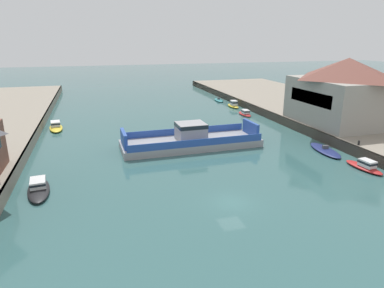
{
  "coord_description": "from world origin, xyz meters",
  "views": [
    {
      "loc": [
        -12.98,
        -29.25,
        16.28
      ],
      "look_at": [
        0.0,
        14.66,
        2.0
      ],
      "focal_mm": 31.56,
      "sensor_mm": 36.0,
      "label": 1
    }
  ],
  "objects_px": {
    "moored_boat_far_right": "(56,126)",
    "moored_boat_upstream_a": "(325,150)",
    "moored_boat_far_left": "(38,187)",
    "moored_boat_mid_left": "(233,105)",
    "moored_boat_near_right": "(365,166)",
    "moored_boat_mid_right": "(245,113)",
    "chain_ferry": "(191,140)",
    "moored_boat_near_left": "(219,100)",
    "warehouse_shed": "(345,91)"
  },
  "relations": [
    {
      "from": "moored_boat_mid_left",
      "to": "moored_boat_far_left",
      "type": "relative_size",
      "value": 0.78
    },
    {
      "from": "moored_boat_far_right",
      "to": "moored_boat_upstream_a",
      "type": "height_order",
      "value": "moored_boat_far_right"
    },
    {
      "from": "chain_ferry",
      "to": "moored_boat_far_left",
      "type": "relative_size",
      "value": 3.03
    },
    {
      "from": "moored_boat_far_right",
      "to": "warehouse_shed",
      "type": "height_order",
      "value": "warehouse_shed"
    },
    {
      "from": "moored_boat_near_left",
      "to": "moored_boat_near_right",
      "type": "distance_m",
      "value": 53.25
    },
    {
      "from": "moored_boat_near_right",
      "to": "warehouse_shed",
      "type": "distance_m",
      "value": 20.69
    },
    {
      "from": "moored_boat_far_left",
      "to": "chain_ferry",
      "type": "bearing_deg",
      "value": 27.64
    },
    {
      "from": "chain_ferry",
      "to": "moored_boat_far_right",
      "type": "distance_m",
      "value": 27.78
    },
    {
      "from": "chain_ferry",
      "to": "moored_boat_far_left",
      "type": "distance_m",
      "value": 23.62
    },
    {
      "from": "warehouse_shed",
      "to": "moored_boat_far_left",
      "type": "bearing_deg",
      "value": -166.5
    },
    {
      "from": "moored_boat_far_left",
      "to": "moored_boat_upstream_a",
      "type": "xyz_separation_m",
      "value": [
        39.66,
        2.8,
        -0.22
      ]
    },
    {
      "from": "moored_boat_far_right",
      "to": "moored_boat_near_right",
      "type": "bearing_deg",
      "value": -39.65
    },
    {
      "from": "moored_boat_near_right",
      "to": "moored_boat_far_left",
      "type": "xyz_separation_m",
      "value": [
        -39.93,
        4.89,
        -0.04
      ]
    },
    {
      "from": "moored_boat_mid_right",
      "to": "moored_boat_near_right",
      "type": "bearing_deg",
      "value": -88.45
    },
    {
      "from": "moored_boat_mid_right",
      "to": "moored_boat_far_left",
      "type": "bearing_deg",
      "value": -142.72
    },
    {
      "from": "moored_boat_near_right",
      "to": "chain_ferry",
      "type": "bearing_deg",
      "value": 140.21
    },
    {
      "from": "moored_boat_mid_left",
      "to": "moored_boat_near_right",
      "type": "bearing_deg",
      "value": -90.25
    },
    {
      "from": "moored_boat_mid_left",
      "to": "moored_boat_upstream_a",
      "type": "distance_m",
      "value": 36.14
    },
    {
      "from": "moored_boat_mid_left",
      "to": "moored_boat_far_right",
      "type": "height_order",
      "value": "moored_boat_mid_left"
    },
    {
      "from": "moored_boat_near_left",
      "to": "moored_boat_upstream_a",
      "type": "xyz_separation_m",
      "value": [
        -0.15,
        -45.57,
        0.03
      ]
    },
    {
      "from": "moored_boat_mid_left",
      "to": "moored_boat_mid_right",
      "type": "height_order",
      "value": "moored_boat_mid_left"
    },
    {
      "from": "moored_boat_far_left",
      "to": "moored_boat_far_right",
      "type": "height_order",
      "value": "moored_boat_far_right"
    },
    {
      "from": "chain_ferry",
      "to": "moored_boat_far_left",
      "type": "bearing_deg",
      "value": -152.36
    },
    {
      "from": "moored_boat_mid_right",
      "to": "moored_boat_far_right",
      "type": "bearing_deg",
      "value": -178.47
    },
    {
      "from": "moored_boat_mid_right",
      "to": "moored_boat_upstream_a",
      "type": "distance_m",
      "value": 26.89
    },
    {
      "from": "chain_ferry",
      "to": "moored_boat_upstream_a",
      "type": "xyz_separation_m",
      "value": [
        18.74,
        -8.15,
        -0.88
      ]
    },
    {
      "from": "chain_ferry",
      "to": "moored_boat_upstream_a",
      "type": "height_order",
      "value": "chain_ferry"
    },
    {
      "from": "moored_boat_upstream_a",
      "to": "moored_boat_mid_right",
      "type": "bearing_deg",
      "value": 91.42
    },
    {
      "from": "moored_boat_far_right",
      "to": "moored_boat_mid_left",
      "type": "bearing_deg",
      "value": 14.23
    },
    {
      "from": "moored_boat_mid_left",
      "to": "moored_boat_far_left",
      "type": "distance_m",
      "value": 55.91
    },
    {
      "from": "moored_boat_near_left",
      "to": "warehouse_shed",
      "type": "height_order",
      "value": "warehouse_shed"
    },
    {
      "from": "moored_boat_near_left",
      "to": "moored_boat_mid_left",
      "type": "bearing_deg",
      "value": -88.12
    },
    {
      "from": "moored_boat_near_right",
      "to": "moored_boat_near_left",
      "type": "bearing_deg",
      "value": 90.12
    },
    {
      "from": "moored_boat_near_left",
      "to": "moored_boat_far_right",
      "type": "bearing_deg",
      "value": -153.92
    },
    {
      "from": "moored_boat_mid_left",
      "to": "chain_ferry",
      "type": "bearing_deg",
      "value": -124.47
    },
    {
      "from": "moored_boat_far_right",
      "to": "warehouse_shed",
      "type": "relative_size",
      "value": 0.44
    },
    {
      "from": "moored_boat_mid_left",
      "to": "moored_boat_far_left",
      "type": "xyz_separation_m",
      "value": [
        -40.12,
        -38.93,
        -0.16
      ]
    },
    {
      "from": "moored_boat_near_left",
      "to": "moored_boat_mid_left",
      "type": "height_order",
      "value": "moored_boat_mid_left"
    },
    {
      "from": "moored_boat_mid_right",
      "to": "moored_boat_far_left",
      "type": "relative_size",
      "value": 0.76
    },
    {
      "from": "chain_ferry",
      "to": "moored_boat_near_left",
      "type": "xyz_separation_m",
      "value": [
        18.9,
        37.42,
        -0.91
      ]
    },
    {
      "from": "moored_boat_far_right",
      "to": "moored_boat_upstream_a",
      "type": "relative_size",
      "value": 0.9
    },
    {
      "from": "moored_boat_far_left",
      "to": "moored_boat_far_right",
      "type": "bearing_deg",
      "value": 91.01
    },
    {
      "from": "moored_boat_mid_right",
      "to": "moored_boat_far_right",
      "type": "relative_size",
      "value": 0.77
    },
    {
      "from": "moored_boat_near_right",
      "to": "moored_boat_mid_right",
      "type": "distance_m",
      "value": 34.58
    },
    {
      "from": "chain_ferry",
      "to": "moored_boat_near_right",
      "type": "xyz_separation_m",
      "value": [
        19.01,
        -15.84,
        -0.62
      ]
    },
    {
      "from": "warehouse_shed",
      "to": "moored_boat_near_right",
      "type": "bearing_deg",
      "value": -120.31
    },
    {
      "from": "moored_boat_near_left",
      "to": "moored_boat_near_right",
      "type": "xyz_separation_m",
      "value": [
        0.12,
        -53.25,
        0.29
      ]
    },
    {
      "from": "chain_ferry",
      "to": "moored_boat_near_right",
      "type": "bearing_deg",
      "value": -39.79
    },
    {
      "from": "moored_boat_mid_left",
      "to": "moored_boat_mid_right",
      "type": "relative_size",
      "value": 1.02
    },
    {
      "from": "moored_boat_far_left",
      "to": "moored_boat_far_right",
      "type": "relative_size",
      "value": 1.01
    }
  ]
}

